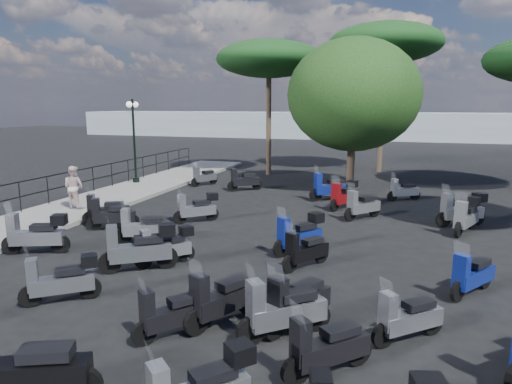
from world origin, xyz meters
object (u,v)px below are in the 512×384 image
(scooter_4, at_px, (106,211))
(scooter_27, at_px, (472,276))
(lamp_post_2, at_px, (134,135))
(scooter_13, at_px, (172,314))
(pedestrian_far, at_px, (74,187))
(scooter_3, at_px, (36,235))
(scooter_20, at_px, (222,300))
(pine_2, at_px, (269,59))
(scooter_11, at_px, (244,181))
(scooter_14, at_px, (283,311))
(scooter_30, at_px, (112,216))
(scooter_22, at_px, (362,206))
(scooter_7, at_px, (25,372))
(scooter_16, at_px, (344,196))
(scooter_1, at_px, (61,280))
(scooter_2, at_px, (143,228))
(broadleaf_tree, at_px, (353,95))
(pine_0, at_px, (385,44))
(scooter_8, at_px, (139,248))
(scooter_21, at_px, (299,235))
(scooter_5, at_px, (204,177))
(scooter_19, at_px, (326,348))
(scooter_9, at_px, (166,247))
(scooter_23, at_px, (403,191))
(scooter_29, at_px, (462,210))
(scooter_25, at_px, (407,318))
(scooter_28, at_px, (466,217))
(scooter_15, at_px, (305,251))

(scooter_4, distance_m, scooter_27, 11.07)
(lamp_post_2, bearing_deg, scooter_13, -69.50)
(pedestrian_far, distance_m, scooter_3, 4.95)
(scooter_20, bearing_deg, pine_2, -48.52)
(scooter_3, height_order, scooter_11, scooter_3)
(scooter_14, height_order, scooter_27, scooter_14)
(scooter_14, bearing_deg, scooter_30, 12.58)
(scooter_22, bearing_deg, scooter_11, 4.95)
(scooter_7, height_order, pine_2, pine_2)
(scooter_16, height_order, scooter_27, scooter_16)
(scooter_16, relative_size, scooter_22, 1.15)
(scooter_13, bearing_deg, scooter_27, -107.63)
(scooter_27, bearing_deg, scooter_14, 76.45)
(scooter_1, relative_size, scooter_2, 0.84)
(scooter_30, distance_m, broadleaf_tree, 12.02)
(scooter_16, relative_size, scooter_27, 1.18)
(scooter_22, bearing_deg, pine_0, -51.12)
(scooter_14, bearing_deg, scooter_8, 21.56)
(scooter_27, bearing_deg, scooter_21, 12.66)
(scooter_5, distance_m, scooter_19, 16.49)
(scooter_4, relative_size, scooter_5, 1.07)
(scooter_9, relative_size, scooter_30, 0.81)
(scooter_13, bearing_deg, pine_2, -40.72)
(scooter_3, height_order, pine_2, pine_2)
(scooter_23, xyz_separation_m, pine_0, (-1.37, 8.30, 6.91))
(scooter_8, relative_size, pine_2, 0.22)
(scooter_30, bearing_deg, scooter_9, -153.11)
(scooter_16, distance_m, scooter_29, 4.25)
(scooter_1, distance_m, scooter_16, 11.16)
(pine_2, bearing_deg, scooter_3, -97.41)
(scooter_1, xyz_separation_m, scooter_20, (3.42, 0.11, 0.01))
(scooter_7, bearing_deg, scooter_23, -40.37)
(scooter_1, height_order, scooter_25, scooter_1)
(scooter_1, relative_size, scooter_28, 0.80)
(pedestrian_far, xyz_separation_m, scooter_23, (11.65, 5.80, -0.52))
(scooter_19, distance_m, scooter_21, 5.68)
(scooter_16, bearing_deg, scooter_22, 143.92)
(broadleaf_tree, bearing_deg, scooter_11, -159.70)
(scooter_15, bearing_deg, scooter_1, 71.58)
(scooter_13, height_order, scooter_23, same)
(scooter_13, distance_m, scooter_19, 2.72)
(scooter_23, relative_size, scooter_28, 0.81)
(scooter_11, distance_m, broadleaf_tree, 6.31)
(scooter_16, bearing_deg, pine_0, -69.33)
(scooter_11, relative_size, scooter_14, 0.98)
(scooter_14, bearing_deg, broadleaf_tree, -39.54)
(scooter_11, xyz_separation_m, scooter_13, (3.27, -13.20, -0.05))
(scooter_11, height_order, scooter_25, scooter_11)
(scooter_5, height_order, scooter_25, scooter_5)
(pedestrian_far, xyz_separation_m, scooter_19, (10.57, -7.61, -0.50))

